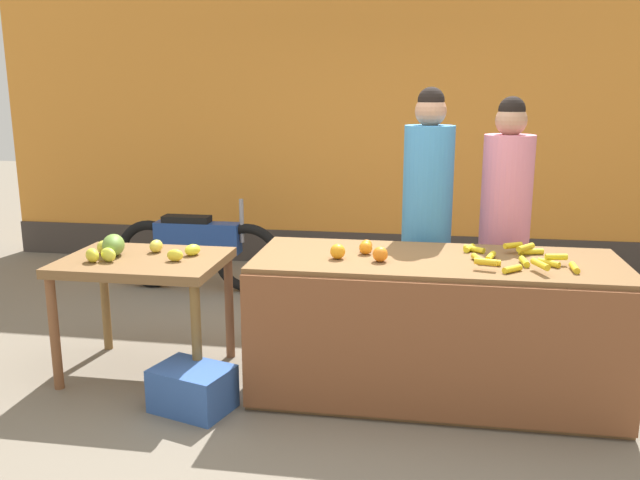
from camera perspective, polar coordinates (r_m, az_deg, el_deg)
name	(u,v)px	position (r m, az deg, el deg)	size (l,w,h in m)	color
ground_plane	(346,385)	(4.28, 2.25, -12.51)	(24.00, 24.00, 0.00)	#756B5B
market_wall_back	(384,109)	(6.89, 5.56, 11.24)	(8.28, 0.23, 3.35)	orange
fruit_stall_counter	(434,327)	(4.08, 9.86, -7.48)	(2.17, 0.86, 0.86)	brown
side_table_wooden	(144,273)	(4.39, -15.05, -2.79)	(1.02, 0.76, 0.79)	brown
banana_bunch_pile	(515,257)	(3.99, 16.57, -1.41)	(0.60, 0.60, 0.07)	gold
orange_pile	(361,250)	(3.92, 3.62, -0.91)	(0.34, 0.33, 0.09)	orange
mango_papaya_pile	(124,248)	(4.41, -16.66, -0.68)	(0.71, 0.44, 0.14)	yellow
vendor_woman_blue_shirt	(427,223)	(4.59, 9.24, 1.46)	(0.34, 0.34, 1.86)	#33333D
vendor_woman_pink_shirt	(504,228)	(4.69, 15.72, 0.97)	(0.34, 0.34, 1.80)	#33333D
parked_motorcycle	(198,248)	(6.20, -10.55, -0.70)	(1.60, 0.18, 0.88)	black
produce_crate	(193,389)	(4.01, -11.00, -12.56)	(0.44, 0.32, 0.26)	#3359A5
produce_sack	(283,313)	(4.90, -3.26, -6.36)	(0.36, 0.30, 0.44)	tan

